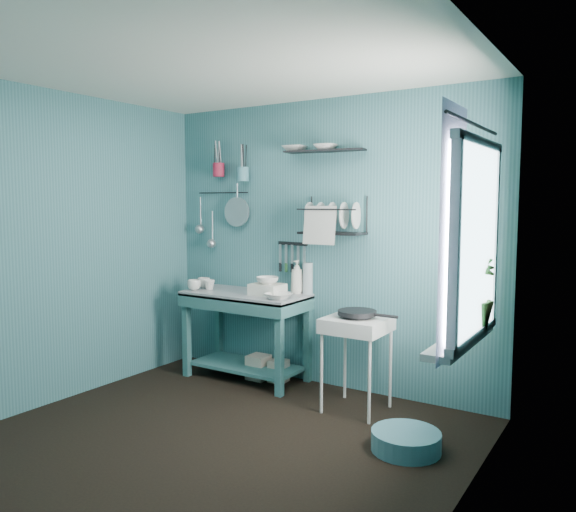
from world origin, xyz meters
The scene contains 35 objects.
floor centered at (0.00, 0.00, 0.00)m, with size 3.20×3.20×0.00m, color black.
ceiling centered at (0.00, 0.00, 2.50)m, with size 3.20×3.20×0.00m, color silver.
wall_back centered at (0.00, 1.50, 1.25)m, with size 3.20×3.20×0.00m, color #36696E.
wall_left centered at (-1.60, 0.00, 1.25)m, with size 3.00×3.00×0.00m, color #36696E.
wall_right centered at (1.60, 0.00, 1.25)m, with size 3.00×3.00×0.00m, color #36696E.
work_counter centered at (-0.65, 1.24, 0.40)m, with size 1.13×0.57×0.80m, color #2D6060.
mug_left centered at (-1.13, 1.08, 0.85)m, with size 0.12×0.12×0.10m, color silver.
mug_mid centered at (-1.03, 1.18, 0.85)m, with size 0.10×0.10×0.09m, color silver.
mug_right centered at (-1.15, 1.24, 0.85)m, with size 0.12×0.12×0.10m, color silver.
wash_tub centered at (-0.40, 1.22, 0.85)m, with size 0.28×0.22×0.10m, color silver.
tub_bowl centered at (-0.40, 1.22, 0.93)m, with size 0.20×0.20×0.06m, color silver.
soap_bottle centered at (-0.23, 1.44, 0.95)m, with size 0.12×0.12×0.30m, color silver.
water_bottle centered at (-0.13, 1.46, 0.94)m, with size 0.09×0.09×0.28m, color #A7B5BA.
counter_bowl centered at (-0.20, 1.09, 0.83)m, with size 0.22×0.22×0.05m, color silver.
hotplate_stand centered at (0.54, 1.07, 0.37)m, with size 0.46×0.46×0.73m, color beige.
frying_pan centered at (0.54, 1.07, 0.77)m, with size 0.30×0.30×0.04m, color black.
knife_strip centered at (-0.29, 1.47, 1.24)m, with size 0.32×0.02×0.03m, color black.
dish_rack centered at (0.16, 1.37, 1.51)m, with size 0.55×0.24×0.32m, color black.
upper_shelf centered at (0.07, 1.40, 2.05)m, with size 0.70×0.18×0.01m, color black.
shelf_bowl_left centered at (-0.23, 1.40, 2.09)m, with size 0.21×0.21×0.05m, color silver.
shelf_bowl_right centered at (0.07, 1.40, 2.05)m, with size 0.19×0.19×0.05m, color silver.
utensil_cup_magenta centered at (-1.10, 1.42, 1.92)m, with size 0.11×0.11×0.13m, color maroon.
utensil_cup_teal centered at (-0.81, 1.42, 1.88)m, with size 0.11×0.11×0.13m, color teal.
colander centered at (-0.91, 1.45, 1.52)m, with size 0.28×0.28×0.03m, color #A5A8AD.
ladle_outer centered at (-1.37, 1.46, 1.52)m, with size 0.01×0.01×0.30m, color #A5A8AD.
ladle_inner centered at (-1.22, 1.46, 1.38)m, with size 0.01×0.01×0.30m, color #A5A8AD.
hook_rail centered at (-1.09, 1.47, 1.71)m, with size 0.01×0.01×0.60m, color black.
window_glass centered at (1.59, 0.45, 1.40)m, with size 1.10×1.10×0.00m, color white.
windowsill centered at (1.50, 0.45, 0.81)m, with size 0.16×0.95×0.04m, color beige.
curtain centered at (1.52, 0.15, 1.45)m, with size 1.35×1.35×0.00m, color silver.
curtain_rod centered at (1.54, 0.45, 2.05)m, with size 0.02×0.02×1.05m, color black.
potted_plant centered at (1.50, 0.65, 1.07)m, with size 0.26×0.26×0.47m, color #325C25.
storage_tin_large centered at (-0.55, 1.29, 0.11)m, with size 0.18×0.18×0.22m, color tan.
storage_tin_small centered at (-0.35, 1.32, 0.10)m, with size 0.15×0.15×0.20m, color tan.
floor_basin centered at (1.13, 0.58, 0.07)m, with size 0.45×0.45×0.13m, color teal.
Camera 1 is at (2.37, -2.80, 1.62)m, focal length 35.00 mm.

